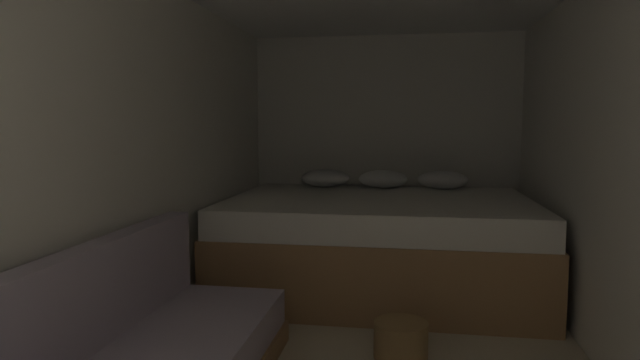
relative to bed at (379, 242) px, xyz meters
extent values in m
cube|color=silver|center=(0.00, 0.93, 0.70)|extent=(2.58, 0.05, 2.14)
cube|color=silver|center=(-1.26, -1.77, 0.70)|extent=(0.05, 5.35, 2.14)
cube|color=#9E7247|center=(0.00, -0.01, -0.11)|extent=(2.36, 1.74, 0.53)
cube|color=white|center=(0.00, -0.01, 0.26)|extent=(2.32, 1.70, 0.21)
ellipsoid|color=white|center=(-0.53, 0.65, 0.44)|extent=(0.44, 0.31, 0.16)
ellipsoid|color=white|center=(0.53, 0.65, 0.44)|extent=(0.44, 0.31, 0.16)
ellipsoid|color=white|center=(0.00, 0.65, 0.44)|extent=(0.44, 0.31, 0.16)
cube|color=#AD9EB2|center=(-1.16, -2.50, 0.17)|extent=(0.12, 2.68, 0.45)
cylinder|color=olive|center=(0.19, -1.28, -0.27)|extent=(0.30, 0.30, 0.20)
camera|label=1|loc=(0.21, -4.19, 0.93)|focal=29.94mm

